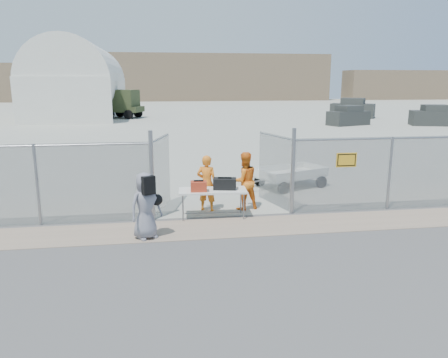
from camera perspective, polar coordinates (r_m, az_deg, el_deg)
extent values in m
plane|color=#4F4C4C|center=(10.69, 1.63, -8.11)|extent=(160.00, 160.00, 0.00)
cube|color=#A7A899|center=(52.00, -6.71, 8.41)|extent=(160.00, 80.00, 0.01)
cube|color=gray|center=(11.61, 0.75, -6.35)|extent=(44.00, 1.60, 0.01)
cube|color=#C03A1F|center=(12.08, -3.33, -0.96)|extent=(0.47, 0.33, 0.28)
cube|color=black|center=(12.31, 0.10, -0.62)|extent=(0.70, 0.49, 0.31)
imported|color=orange|center=(12.90, -2.26, -0.55)|extent=(0.72, 0.62, 1.68)
imported|color=orange|center=(13.06, 2.65, -0.25)|extent=(0.98, 0.83, 1.75)
imported|color=gray|center=(10.79, -10.21, -3.46)|extent=(0.96, 0.85, 1.66)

